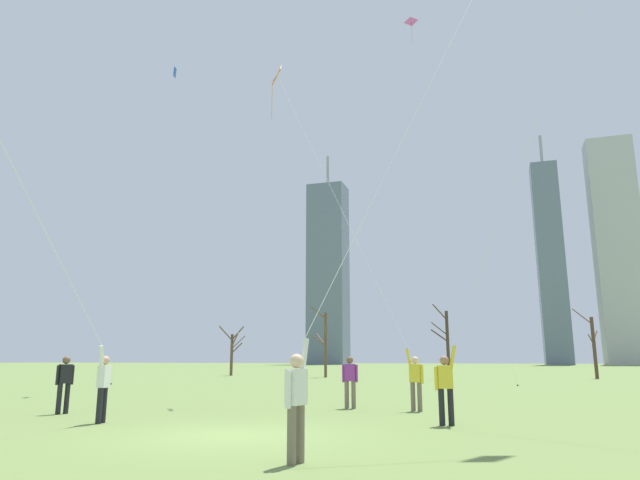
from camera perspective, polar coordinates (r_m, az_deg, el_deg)
The scene contains 16 objects.
ground_plane at distance 12.35m, azimuth -8.90°, elevation -19.03°, with size 400.00×400.00×0.00m, color olive.
kite_flyer_far_back_orange at distance 18.79m, azimuth 6.14°, elevation -6.27°, with size 6.90×4.43×14.59m.
kite_flyer_foreground_right_red at distance 15.45m, azimuth 18.92°, elevation 3.84°, with size 7.87×3.29×18.88m.
kite_flyer_foreground_left_teal at distance 12.40m, azimuth -28.05°, elevation 1.97°, with size 3.24×16.24×15.34m.
kite_flyer_midfield_left_purple at distance 9.98m, azimuth 3.58°, elevation -2.81°, with size 4.35×7.34×14.00m.
bystander_watching_nearby at distance 18.31m, azimuth -24.53°, elevation -12.94°, with size 0.33×0.47×1.62m.
bystander_far_off_by_trees at distance 18.56m, azimuth 3.07°, elevation -13.95°, with size 0.51×0.25×1.62m.
distant_kite_low_near_trees_pink at distance 40.02m, azimuth 10.24°, elevation 17.91°, with size 5.77×1.51×24.45m.
distant_kite_high_overhead_blue at distance 34.97m, azimuth -15.60°, elevation 11.07°, with size 6.31×4.47×18.33m.
bare_tree_left_of_center at distance 51.70m, azimuth 26.05°, elevation -9.60°, with size 1.82×2.39×5.76m.
bare_tree_center at distance 55.64m, azimuth -8.90°, elevation -10.95°, with size 2.40×2.16×4.66m.
bare_tree_far_right_edge at distance 49.33m, azimuth 0.46°, elevation -10.32°, with size 1.77×2.93×6.06m.
bare_tree_rightmost at distance 46.61m, azimuth 12.73°, elevation -9.97°, with size 1.42×2.18×6.06m.
skyline_slender_spire at distance 171.89m, azimuth 28.02°, elevation -0.77°, with size 11.68×7.88×61.65m.
skyline_wide_slab at distance 167.23m, azimuth 0.82°, elevation -3.33°, with size 11.00×8.79×63.29m.
skyline_short_annex at distance 164.18m, azimuth 22.39°, elevation -2.00°, with size 6.87×7.00×63.66m.
Camera 1 is at (5.37, -11.01, 1.54)m, focal length 31.50 mm.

